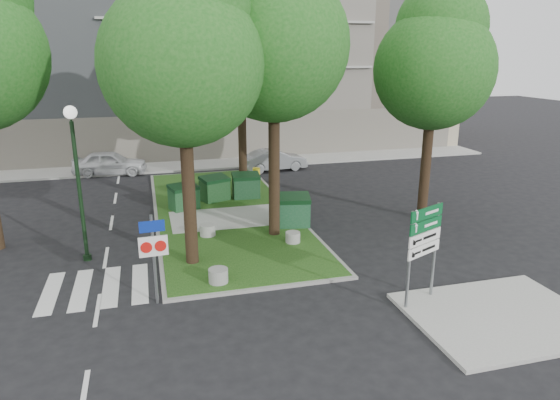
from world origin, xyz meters
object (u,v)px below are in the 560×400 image
object	(u,v)px
tree_median_far	(242,29)
directional_sign	(424,240)
bollard_left	(218,276)
litter_bin	(256,174)
tree_median_near_left	(184,48)
car_silver	(274,160)
dumpster_a	(184,197)
dumpster_d	(292,210)
tree_median_near_right	(276,30)
dumpster_c	(246,186)
bollard_mid	(208,230)
street_lamp	(77,166)
bollard_right	(293,237)
traffic_sign_pole	(153,248)
tree_median_mid	(183,57)
tree_street_right	(436,58)
dumpster_b	(215,188)
car_white	(110,163)

from	to	relation	value
tree_median_far	directional_sign	size ratio (longest dim) A/B	4.10
bollard_left	litter_bin	distance (m)	13.20
tree_median_near_left	car_silver	bearing A→B (deg)	64.47
dumpster_a	dumpster_d	size ratio (longest dim) A/B	0.94
tree_median_near_right	directional_sign	xyz separation A→B (m)	(2.61, -6.70, -5.93)
dumpster_c	bollard_mid	world-z (taller)	dumpster_c
street_lamp	car_silver	bearing A→B (deg)	49.91
dumpster_c	litter_bin	xyz separation A→B (m)	(1.25, 3.21, -0.23)
bollard_right	traffic_sign_pole	world-z (taller)	traffic_sign_pole
tree_median_near_right	directional_sign	size ratio (longest dim) A/B	3.94
dumpster_d	directional_sign	bearing A→B (deg)	-66.81
tree_median_mid	tree_street_right	distance (m)	10.77
tree_median_near_right	street_lamp	bearing A→B (deg)	-175.10
tree_median_near_right	street_lamp	size ratio (longest dim) A/B	2.08
tree_median_far	car_silver	size ratio (longest dim) A/B	2.93
dumpster_a	dumpster_b	size ratio (longest dim) A/B	0.96
dumpster_b	bollard_left	bearing A→B (deg)	-119.41
tree_median_far	bollard_left	distance (m)	14.27
dumpster_c	bollard_left	bearing A→B (deg)	-103.61
tree_median_near_right	tree_street_right	xyz separation A→B (m)	(7.00, 0.50, -1.00)
tree_median_near_right	dumpster_a	size ratio (longest dim) A/B	7.47
dumpster_c	bollard_right	bearing A→B (deg)	-82.60
tree_median_near_left	bollard_right	bearing A→B (deg)	12.03
tree_median_far	car_white	bearing A→B (deg)	143.29
dumpster_b	dumpster_a	bearing A→B (deg)	-167.99
dumpster_b	car_white	xyz separation A→B (m)	(-5.33, 7.56, 0.02)
tree_median_mid	bollard_right	world-z (taller)	tree_median_mid
tree_median_near_left	bollard_right	xyz separation A→B (m)	(3.86, 0.82, -6.99)
bollard_right	car_white	distance (m)	15.94
dumpster_d	traffic_sign_pole	size ratio (longest dim) A/B	0.59
tree_median_mid	directional_sign	size ratio (longest dim) A/B	3.44
bollard_left	street_lamp	world-z (taller)	street_lamp
car_silver	car_white	bearing A→B (deg)	74.82
tree_median_near_right	tree_median_mid	distance (m)	5.50
tree_median_near_left	bollard_mid	size ratio (longest dim) A/B	16.79
bollard_right	litter_bin	world-z (taller)	litter_bin
dumpster_a	litter_bin	distance (m)	6.24
dumpster_b	street_lamp	world-z (taller)	street_lamp
bollard_right	bollard_mid	size ratio (longest dim) A/B	0.91
bollard_right	tree_median_mid	bearing A→B (deg)	120.63
litter_bin	dumpster_b	bearing A→B (deg)	-130.88
tree_street_right	car_white	size ratio (longest dim) A/B	2.33
tree_median_mid	street_lamp	xyz separation A→B (m)	(-4.21, -5.12, -3.52)
tree_median_near_left	dumpster_a	world-z (taller)	tree_median_near_left
bollard_mid	traffic_sign_pole	xyz separation A→B (m)	(-2.15, -5.04, 1.43)
tree_median_near_left	dumpster_a	bearing A→B (deg)	88.51
dumpster_c	dumpster_d	world-z (taller)	dumpster_d
tree_median_mid	street_lamp	world-z (taller)	tree_median_mid
tree_median_near_right	dumpster_a	distance (m)	9.09
bollard_left	bollard_right	bearing A→B (deg)	39.60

